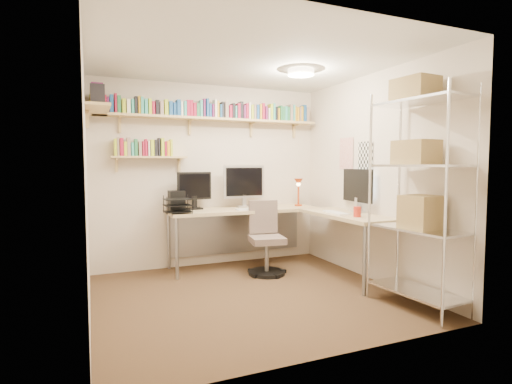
% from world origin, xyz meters
% --- Properties ---
extents(ground, '(3.20, 3.20, 0.00)m').
position_xyz_m(ground, '(0.00, 0.00, 0.00)').
color(ground, '#422A1C').
rests_on(ground, ground).
extents(room_shell, '(3.24, 3.04, 2.52)m').
position_xyz_m(room_shell, '(0.00, 0.00, 1.55)').
color(room_shell, beige).
rests_on(room_shell, ground).
extents(wall_shelves, '(3.12, 1.09, 0.80)m').
position_xyz_m(wall_shelves, '(-0.40, 1.30, 2.02)').
color(wall_shelves, tan).
rests_on(wall_shelves, ground).
extents(corner_desk, '(2.45, 2.04, 1.39)m').
position_xyz_m(corner_desk, '(0.51, 0.92, 0.79)').
color(corner_desk, '#CCB784').
rests_on(corner_desk, ground).
extents(office_chair, '(0.50, 0.50, 0.94)m').
position_xyz_m(office_chair, '(0.50, 0.73, 0.39)').
color(office_chair, black).
rests_on(office_chair, ground).
extents(wire_rack, '(0.53, 0.95, 2.24)m').
position_xyz_m(wire_rack, '(1.36, -0.95, 1.36)').
color(wire_rack, silver).
rests_on(wire_rack, ground).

